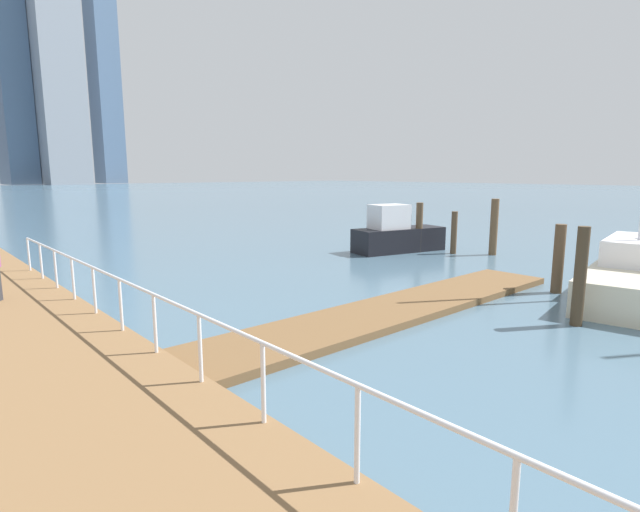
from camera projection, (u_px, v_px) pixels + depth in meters
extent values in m
plane|color=slate|center=(147.00, 277.00, 16.71)|extent=(300.00, 300.00, 0.00)
cube|color=brown|center=(392.00, 311.00, 12.30)|extent=(12.62, 2.00, 0.18)
cylinder|color=white|center=(357.00, 435.00, 4.90)|extent=(0.06, 0.06, 1.05)
cylinder|color=white|center=(263.00, 383.00, 6.10)|extent=(0.06, 0.06, 1.05)
cylinder|color=white|center=(200.00, 348.00, 7.30)|extent=(0.06, 0.06, 1.05)
cylinder|color=white|center=(155.00, 324.00, 8.51)|extent=(0.06, 0.06, 1.05)
cylinder|color=white|center=(121.00, 305.00, 9.71)|extent=(0.06, 0.06, 1.05)
cylinder|color=white|center=(94.00, 290.00, 10.91)|extent=(0.06, 0.06, 1.05)
cylinder|color=white|center=(73.00, 279.00, 12.11)|extent=(0.06, 0.06, 1.05)
cylinder|color=white|center=(56.00, 269.00, 13.32)|extent=(0.06, 0.06, 1.05)
cylinder|color=white|center=(41.00, 261.00, 14.52)|extent=(0.06, 0.06, 1.05)
cylinder|color=white|center=(29.00, 254.00, 15.72)|extent=(0.06, 0.06, 1.05)
cylinder|color=white|center=(262.00, 343.00, 6.01)|extent=(0.06, 26.09, 0.06)
cylinder|color=brown|center=(558.00, 259.00, 14.37)|extent=(0.31, 0.31, 2.04)
cylinder|color=brown|center=(419.00, 227.00, 21.84)|extent=(0.30, 0.30, 2.21)
cylinder|color=brown|center=(454.00, 233.00, 21.41)|extent=(0.26, 0.26, 1.86)
cylinder|color=brown|center=(494.00, 227.00, 21.04)|extent=(0.33, 0.33, 2.42)
cylinder|color=#473826|center=(580.00, 277.00, 11.24)|extent=(0.27, 0.27, 2.32)
cube|color=black|center=(399.00, 240.00, 22.10)|extent=(4.48, 2.35, 1.06)
cube|color=white|center=(389.00, 217.00, 21.65)|extent=(1.81, 1.48, 1.07)
cube|color=beige|center=(635.00, 281.00, 13.99)|extent=(7.24, 3.28, 0.92)
cube|color=slate|center=(11.00, 87.00, 145.84)|extent=(8.81, 13.78, 57.76)
cube|color=#8C939E|center=(57.00, 55.00, 143.73)|extent=(11.95, 12.04, 75.54)
cube|color=slate|center=(105.00, 83.00, 164.57)|extent=(8.06, 10.12, 66.86)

